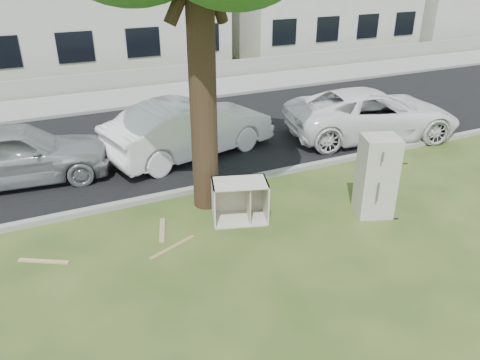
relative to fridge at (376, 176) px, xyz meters
name	(u,v)px	position (x,y,z in m)	size (l,w,h in m)	color
ground	(261,240)	(-2.60, 0.05, -0.85)	(120.00, 120.00, 0.00)	#2C4418
road	(167,139)	(-2.60, 6.05, -0.84)	(120.00, 7.00, 0.01)	black
kerb_near	(212,188)	(-2.60, 2.50, -0.85)	(120.00, 0.18, 0.12)	gray
kerb_far	(137,108)	(-2.60, 9.60, -0.85)	(120.00, 0.18, 0.12)	gray
sidewalk	(128,98)	(-2.60, 11.05, -0.84)	(120.00, 2.80, 0.01)	gray
low_wall	(118,80)	(-2.60, 12.65, -0.50)	(120.00, 0.15, 0.70)	gray
fridge	(376,176)	(0.00, 0.00, 0.00)	(0.70, 0.65, 1.69)	#B5B0A3
cabinet	(240,201)	(-2.63, 0.93, -0.42)	(1.10, 0.68, 0.85)	beige
plank_a	(172,247)	(-4.20, 0.53, -0.84)	(1.03, 0.08, 0.02)	#9E804C
plank_b	(44,261)	(-6.40, 1.07, -0.84)	(0.92, 0.09, 0.02)	tan
plank_c	(162,230)	(-4.20, 1.19, -0.84)	(0.88, 0.10, 0.02)	tan
car_center	(190,128)	(-2.34, 4.64, -0.09)	(1.61, 4.62, 1.52)	white
car_right	(372,114)	(2.98, 3.72, -0.14)	(2.34, 5.07, 1.41)	white
car_left	(15,154)	(-6.62, 4.78, -0.12)	(1.71, 4.26, 1.45)	#999CA0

